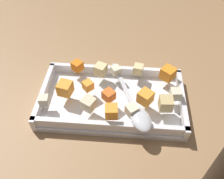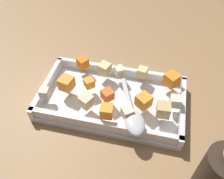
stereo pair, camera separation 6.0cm
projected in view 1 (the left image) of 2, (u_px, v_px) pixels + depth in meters
ground_plane at (109, 104)px, 0.64m from camera, size 4.00×4.00×0.00m
baking_dish at (112, 100)px, 0.63m from camera, size 0.37×0.20×0.04m
carrot_chunk_corner_sw at (168, 73)px, 0.63m from camera, size 0.05×0.05×0.03m
carrot_chunk_back_center at (77, 66)px, 0.66m from camera, size 0.04×0.04×0.03m
carrot_chunk_center at (65, 88)px, 0.60m from camera, size 0.04×0.04×0.03m
carrot_chunk_mid_left at (107, 95)px, 0.58m from camera, size 0.04×0.04×0.03m
carrot_chunk_near_spoon at (88, 85)px, 0.61m from camera, size 0.03×0.03×0.02m
carrot_chunk_near_left at (145, 97)px, 0.58m from camera, size 0.04×0.04×0.03m
carrot_chunk_mid_right at (111, 111)px, 0.55m from camera, size 0.03×0.03×0.03m
potato_chunk_far_left at (166, 104)px, 0.56m from camera, size 0.03×0.03×0.03m
potato_chunk_rim_edge at (89, 104)px, 0.56m from camera, size 0.04×0.04×0.03m
potato_chunk_heap_side at (116, 70)px, 0.65m from camera, size 0.03×0.03×0.02m
potato_chunk_corner_ne at (101, 69)px, 0.64m from camera, size 0.04×0.04×0.03m
potato_chunk_heap_top at (138, 69)px, 0.65m from camera, size 0.03×0.03×0.02m
potato_chunk_near_right at (132, 110)px, 0.55m from camera, size 0.03×0.03×0.02m
parsnip_chunk_corner_nw at (176, 94)px, 0.59m from camera, size 0.03×0.03×0.03m
parsnip_chunk_far_right at (44, 100)px, 0.58m from camera, size 0.03×0.03×0.02m
serving_spoon at (139, 115)px, 0.55m from camera, size 0.11×0.23×0.02m
pepper_mill at (224, 179)px, 0.38m from camera, size 0.05×0.05×0.26m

